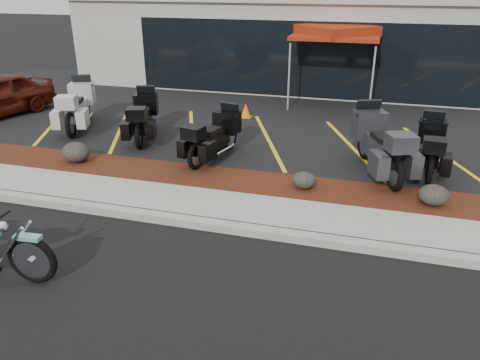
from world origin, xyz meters
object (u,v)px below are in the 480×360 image
(touring_white, at_px, (84,98))
(popup_canopy, at_px, (337,33))
(traffic_cone, at_px, (246,110))
(hero_cruiser, at_px, (31,253))

(touring_white, xyz_separation_m, popup_canopy, (6.97, 4.17, 1.64))
(touring_white, distance_m, popup_canopy, 8.29)
(touring_white, xyz_separation_m, traffic_cone, (4.58, 1.65, -0.48))
(hero_cruiser, xyz_separation_m, popup_canopy, (3.17, 11.46, 1.97))
(hero_cruiser, bearing_deg, popup_canopy, 70.46)
(hero_cruiser, height_order, popup_canopy, popup_canopy)
(touring_white, bearing_deg, traffic_cone, -90.49)
(touring_white, bearing_deg, hero_cruiser, -172.82)
(hero_cruiser, distance_m, traffic_cone, 8.98)
(traffic_cone, bearing_deg, touring_white, -160.18)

